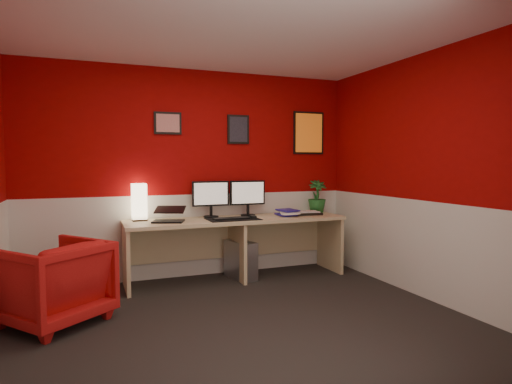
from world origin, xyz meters
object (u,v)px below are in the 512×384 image
desk (237,249)px  laptop (168,212)px  armchair (53,282)px  potted_plant (317,196)px  pc_tower (241,260)px  shoji_lamp (139,203)px  monitor_left (211,193)px  monitor_right (248,192)px  zen_tray (306,213)px

desk → laptop: bearing=-176.9°
desk → armchair: desk is taller
potted_plant → armchair: bearing=-162.8°
laptop → armchair: (-1.12, -0.73, -0.48)m
pc_tower → shoji_lamp: bearing=155.7°
monitor_left → monitor_right: (0.47, -0.02, 0.00)m
monitor_left → armchair: size_ratio=0.73×
monitor_right → armchair: 2.43m
monitor_right → zen_tray: bearing=-12.3°
monitor_right → potted_plant: size_ratio=1.36×
zen_tray → potted_plant: potted_plant is taller
laptop → monitor_right: size_ratio=0.57×
desk → monitor_left: monitor_left is taller
monitor_left → pc_tower: size_ratio=1.29×
shoji_lamp → pc_tower: (1.15, -0.20, -0.70)m
monitor_left → zen_tray: 1.24m
laptop → potted_plant: size_ratio=0.78×
desk → monitor_left: (-0.26, 0.20, 0.66)m
laptop → pc_tower: size_ratio=0.73×
laptop → zen_tray: bearing=23.0°
monitor_right → armchair: bearing=-156.0°
shoji_lamp → potted_plant: 2.28m
shoji_lamp → monitor_left: bearing=-0.8°
potted_plant → pc_tower: bearing=-170.9°
laptop → potted_plant: 2.02m
desk → potted_plant: potted_plant is taller
potted_plant → shoji_lamp: bearing=179.6°
desk → monitor_left: 0.73m
laptop → desk: bearing=24.0°
monitor_right → armchair: monitor_right is taller
monitor_left → pc_tower: 0.87m
shoji_lamp → monitor_right: (1.30, -0.03, 0.09)m
laptop → potted_plant: potted_plant is taller
potted_plant → laptop: bearing=-173.3°
monitor_right → zen_tray: monitor_right is taller
laptop → monitor_left: 0.63m
monitor_right → potted_plant: (0.98, 0.01, -0.08)m
potted_plant → monitor_left: bearing=179.9°
zen_tray → armchair: size_ratio=0.44×
desk → armchair: 2.09m
laptop → armchair: size_ratio=0.42×
monitor_right → potted_plant: monitor_right is taller
desk → shoji_lamp: shoji_lamp is taller
laptop → monitor_right: monitor_right is taller
monitor_right → pc_tower: (-0.16, -0.17, -0.80)m
pc_tower → monitor_right: bearing=32.5°
armchair → potted_plant: bearing=158.1°
laptop → shoji_lamp: bearing=159.4°
monitor_right → shoji_lamp: bearing=178.8°
zen_tray → monitor_right: bearing=167.7°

